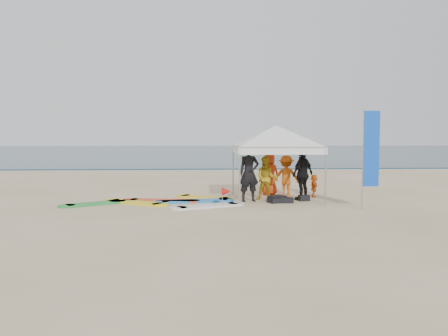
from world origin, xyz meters
The scene contains 14 objects.
ground centered at (0.00, 0.00, 0.00)m, with size 120.00×120.00×0.00m, color beige.
ocean centered at (0.00, 60.00, 0.04)m, with size 160.00×84.00×0.08m, color #0C2633.
shoreline_foam centered at (0.00, 18.20, 0.00)m, with size 160.00×1.20×0.01m, color silver.
person_black_a centered at (0.82, 3.14, 0.98)m, with size 0.72×0.47×1.96m, color black.
person_yellow centered at (1.47, 3.40, 0.77)m, with size 0.75×0.59×1.55m, color gold.
person_orange_a centered at (2.26, 3.84, 0.78)m, with size 1.01×0.58×1.56m, color #D95B13.
person_black_b centered at (2.74, 3.33, 0.92)m, with size 1.08×0.45×1.84m, color black.
person_orange_b centered at (1.79, 4.75, 0.81)m, with size 0.79×0.51×1.62m, color red.
person_seated centered at (3.35, 4.07, 0.42)m, with size 0.78×0.25×0.84m, color #E05B13.
canopy_tent centered at (1.83, 3.68, 2.63)m, with size 4.01×4.01×3.02m.
feather_flag centered at (4.33, 1.26, 1.83)m, with size 0.53×0.04×3.11m.
marker_pennant centered at (-0.04, 1.97, 0.49)m, with size 0.28×0.28×0.64m.
gear_pile centered at (1.96, 2.87, 0.10)m, with size 1.56×0.83×0.22m.
surfboard_spread centered at (-1.95, 2.94, 0.04)m, with size 5.65×3.34×0.07m.
Camera 1 is at (-0.88, -11.79, 2.21)m, focal length 35.00 mm.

